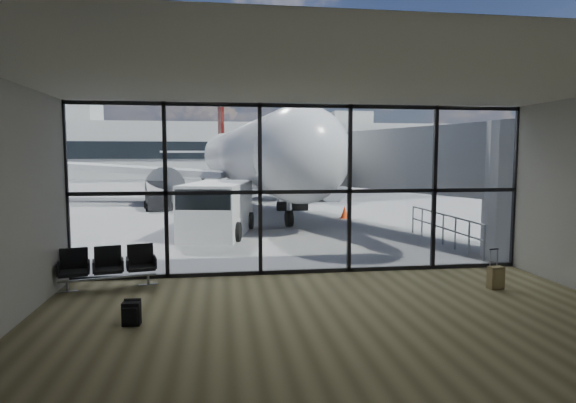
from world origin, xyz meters
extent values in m
plane|color=slate|center=(0.00, 40.00, 0.00)|extent=(220.00, 220.00, 0.00)
cube|color=brown|center=(0.00, -4.00, 0.01)|extent=(12.00, 8.00, 0.01)
cube|color=silver|center=(0.00, -4.00, 4.50)|extent=(12.00, 8.00, 0.02)
cube|color=#BBBAB5|center=(0.00, -8.00, 2.25)|extent=(12.00, 0.02, 4.50)
cube|color=white|center=(0.00, 0.00, 2.25)|extent=(12.00, 0.04, 4.50)
cube|color=black|center=(0.00, 0.00, 0.06)|extent=(12.00, 0.12, 0.10)
cube|color=black|center=(0.00, 0.00, 2.20)|extent=(12.00, 0.12, 0.10)
cube|color=black|center=(0.00, 0.00, 4.44)|extent=(12.00, 0.12, 0.10)
cube|color=black|center=(-6.00, 0.00, 2.25)|extent=(0.10, 0.12, 4.50)
cube|color=black|center=(-3.60, 0.00, 2.25)|extent=(0.10, 0.12, 4.50)
cube|color=black|center=(-1.20, 0.00, 2.25)|extent=(0.10, 0.12, 4.50)
cube|color=black|center=(1.20, 0.00, 2.25)|extent=(0.10, 0.12, 4.50)
cube|color=black|center=(3.60, 0.00, 2.25)|extent=(0.10, 0.12, 4.50)
cube|color=black|center=(6.00, 0.00, 2.25)|extent=(0.10, 0.12, 4.50)
cylinder|color=gray|center=(7.20, 1.00, 2.10)|extent=(2.80, 2.80, 4.20)
cube|color=gray|center=(4.55, 8.00, 3.00)|extent=(7.45, 14.81, 2.40)
cube|color=gray|center=(1.90, 15.00, 3.00)|extent=(2.60, 2.20, 2.60)
cylinder|color=gray|center=(1.10, 15.00, 0.90)|extent=(0.20, 0.20, 1.80)
cylinder|color=gray|center=(2.70, 15.00, 0.90)|extent=(0.20, 0.20, 1.80)
cylinder|color=black|center=(1.90, 15.00, 0.25)|extent=(1.80, 0.56, 0.56)
cylinder|color=gray|center=(5.60, 0.80, 0.55)|extent=(0.06, 0.06, 1.10)
cylinder|color=gray|center=(5.60, 1.70, 0.55)|extent=(0.06, 0.06, 1.10)
cylinder|color=gray|center=(5.60, 2.60, 0.55)|extent=(0.06, 0.06, 1.10)
cylinder|color=gray|center=(5.60, 3.50, 0.55)|extent=(0.06, 0.06, 1.10)
cylinder|color=gray|center=(5.60, 4.40, 0.55)|extent=(0.06, 0.06, 1.10)
cylinder|color=gray|center=(5.60, 5.30, 0.55)|extent=(0.06, 0.06, 1.10)
cylinder|color=gray|center=(5.60, 6.20, 0.55)|extent=(0.06, 0.06, 1.10)
cylinder|color=gray|center=(5.60, 3.50, 1.08)|extent=(0.06, 5.40, 0.06)
cylinder|color=gray|center=(5.60, 3.50, 0.60)|extent=(0.06, 5.40, 0.06)
cube|color=#B3B3AE|center=(0.00, 62.00, 4.00)|extent=(80.00, 12.00, 8.00)
cube|color=black|center=(0.00, 55.90, 4.00)|extent=(80.00, 0.20, 2.40)
cube|color=#B3B3AE|center=(-25.00, 62.00, 9.50)|extent=(10.00, 8.00, 3.00)
cube|color=#B3B3AE|center=(18.00, 62.00, 9.00)|extent=(6.00, 6.00, 2.00)
cylinder|color=#382619|center=(-33.00, 72.00, 1.71)|extent=(0.50, 0.50, 3.42)
sphere|color=black|center=(-33.00, 72.00, 5.89)|extent=(6.27, 6.27, 6.27)
cylinder|color=#382619|center=(-27.00, 72.00, 1.35)|extent=(0.50, 0.50, 2.70)
sphere|color=black|center=(-27.00, 72.00, 4.65)|extent=(4.95, 4.95, 4.95)
cylinder|color=#382619|center=(-21.00, 72.00, 1.53)|extent=(0.50, 0.50, 3.06)
sphere|color=black|center=(-21.00, 72.00, 5.27)|extent=(5.61, 5.61, 5.61)
cylinder|color=#382619|center=(-15.00, 72.00, 1.71)|extent=(0.50, 0.50, 3.42)
sphere|color=black|center=(-15.00, 72.00, 5.89)|extent=(6.27, 6.27, 6.27)
cube|color=gray|center=(-4.88, -0.80, 0.25)|extent=(2.17, 0.57, 0.04)
cube|color=black|center=(-5.62, -0.97, 0.44)|extent=(0.73, 0.70, 0.08)
cube|color=black|center=(-5.68, -0.70, 0.70)|extent=(0.62, 0.21, 0.55)
cube|color=black|center=(-4.88, -0.80, 0.44)|extent=(0.73, 0.70, 0.08)
cube|color=black|center=(-4.95, -0.53, 0.70)|extent=(0.62, 0.21, 0.55)
cube|color=black|center=(-4.15, -0.64, 0.44)|extent=(0.73, 0.70, 0.08)
cube|color=black|center=(-4.21, -0.36, 0.70)|extent=(0.62, 0.21, 0.55)
cylinder|color=gray|center=(-5.76, -1.00, 0.13)|extent=(0.06, 0.06, 0.25)
cylinder|color=gray|center=(-4.00, -0.60, 0.13)|extent=(0.06, 0.06, 0.25)
cube|color=black|center=(-3.88, -3.50, 0.22)|extent=(0.33, 0.22, 0.44)
cube|color=black|center=(-3.89, -3.62, 0.22)|extent=(0.27, 0.08, 0.30)
cylinder|color=black|center=(-3.88, -3.40, 0.44)|extent=(0.31, 0.10, 0.08)
cube|color=olive|center=(4.19, -2.16, 0.28)|extent=(0.38, 0.26, 0.52)
cube|color=olive|center=(4.21, -2.27, 0.28)|extent=(0.29, 0.08, 0.39)
cylinder|color=gray|center=(4.08, -2.07, 0.73)|extent=(0.02, 0.02, 0.44)
cylinder|color=gray|center=(4.27, -2.05, 0.73)|extent=(0.02, 0.02, 0.44)
cube|color=black|center=(4.18, -2.06, 0.94)|extent=(0.23, 0.06, 0.02)
cylinder|color=black|center=(4.08, -2.07, 0.03)|extent=(0.04, 0.06, 0.06)
cylinder|color=black|center=(4.27, -2.05, 0.03)|extent=(0.04, 0.06, 0.06)
cylinder|color=silver|center=(-0.44, 22.44, 3.21)|extent=(6.78, 32.32, 3.96)
sphere|color=silver|center=(0.98, 6.46, 3.21)|extent=(3.96, 3.96, 3.96)
cone|color=silver|center=(-2.09, 41.09, 3.53)|extent=(4.51, 6.74, 3.96)
cube|color=black|center=(0.93, 7.10, 3.74)|extent=(2.46, 1.49, 0.53)
cube|color=silver|center=(-9.59, 22.70, 2.30)|extent=(16.45, 7.13, 1.27)
cylinder|color=black|center=(-5.88, 20.88, 1.23)|extent=(2.56, 3.82, 2.25)
cube|color=silver|center=(-5.46, 40.25, 3.64)|extent=(6.07, 2.62, 0.19)
cube|color=silver|center=(8.53, 24.31, 2.30)|extent=(16.19, 9.64, 1.27)
cylinder|color=black|center=(5.20, 21.87, 1.23)|extent=(2.56, 3.82, 2.25)
cube|color=silver|center=(1.36, 40.86, 3.64)|extent=(6.19, 3.57, 0.19)
cube|color=#4C0E0A|center=(-2.09, 41.09, 7.06)|extent=(0.68, 4.08, 6.42)
cylinder|color=gray|center=(0.79, 8.59, 0.75)|extent=(0.21, 0.21, 1.50)
cylinder|color=black|center=(0.79, 8.59, 0.37)|extent=(0.33, 0.77, 0.75)
cylinder|color=black|center=(-3.47, 22.71, 0.48)|extent=(0.57, 1.07, 1.03)
cylinder|color=black|center=(2.50, 23.24, 0.48)|extent=(0.57, 1.07, 1.03)
cube|color=silver|center=(-2.34, 6.84, 1.05)|extent=(3.06, 5.14, 2.09)
cube|color=black|center=(-2.71, 5.11, 1.62)|extent=(2.21, 1.65, 0.73)
cylinder|color=black|center=(-3.69, 5.53, 0.37)|extent=(0.41, 0.77, 0.73)
cylinder|color=black|center=(-1.65, 5.09, 0.37)|extent=(0.41, 0.77, 0.73)
cylinder|color=black|center=(-3.03, 8.60, 0.37)|extent=(0.41, 0.77, 0.73)
cylinder|color=black|center=(-0.99, 8.16, 0.37)|extent=(0.41, 0.77, 0.73)
cube|color=black|center=(-5.92, 16.70, 0.51)|extent=(1.85, 3.01, 0.94)
cube|color=black|center=(-6.14, 17.80, 1.22)|extent=(1.57, 2.51, 0.96)
cylinder|color=black|center=(-6.37, 15.65, 0.23)|extent=(0.28, 0.50, 0.47)
cylinder|color=black|center=(-5.09, 15.92, 0.23)|extent=(0.28, 0.50, 0.47)
cylinder|color=black|center=(-6.75, 17.49, 0.23)|extent=(0.28, 0.50, 0.47)
cylinder|color=black|center=(-5.46, 17.75, 0.23)|extent=(0.28, 0.50, 0.47)
cube|color=gold|center=(-12.59, 15.78, 0.48)|extent=(2.31, 3.30, 0.86)
cube|color=gray|center=(-12.41, 16.62, 1.72)|extent=(1.98, 2.70, 1.59)
cylinder|color=black|center=(-13.66, 14.91, 0.24)|extent=(0.31, 0.51, 0.47)
cylinder|color=black|center=(-11.98, 14.55, 0.24)|extent=(0.31, 0.51, 0.47)
cylinder|color=black|center=(-13.21, 17.01, 0.24)|extent=(0.31, 0.51, 0.47)
cylinder|color=black|center=(-11.53, 16.65, 0.24)|extent=(0.31, 0.51, 0.47)
cube|color=orange|center=(-3.46, 14.08, 0.01)|extent=(0.39, 0.39, 0.03)
cone|color=orange|center=(-3.46, 14.08, 0.28)|extent=(0.37, 0.37, 0.55)
cube|color=#FF3D0D|center=(4.00, 11.09, 0.02)|extent=(0.45, 0.45, 0.03)
cone|color=#FF3D0D|center=(4.00, 11.09, 0.32)|extent=(0.43, 0.43, 0.64)
camera|label=1|loc=(-2.22, -12.49, 3.13)|focal=30.00mm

